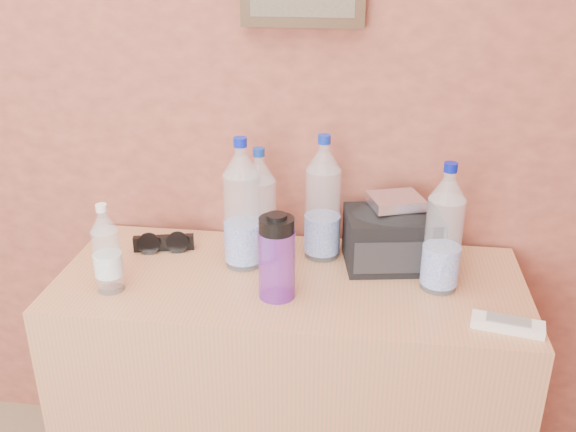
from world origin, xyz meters
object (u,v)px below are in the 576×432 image
object	(u,v)px
dresser	(290,394)
pet_large_c	(323,204)
nalgene_bottle	(277,257)
foil_packet	(396,201)
pet_large_a	(242,211)
ac_remote	(508,325)
sunglasses	(164,243)
toiletry_bag	(392,236)
pet_large_b	(260,212)
pet_small	(107,253)
pet_large_d	(443,235)

from	to	relation	value
dresser	pet_large_c	xyz separation A→B (m)	(0.07, 0.13, 0.50)
nalgene_bottle	foil_packet	xyz separation A→B (m)	(0.27, 0.20, 0.07)
dresser	foil_packet	bearing A→B (deg)	25.01
pet_large_a	pet_large_c	distance (m)	0.21
pet_large_a	foil_packet	bearing A→B (deg)	9.02
dresser	pet_large_a	xyz separation A→B (m)	(-0.13, 0.06, 0.50)
ac_remote	foil_packet	world-z (taller)	foil_packet
sunglasses	toiletry_bag	xyz separation A→B (m)	(0.60, 0.00, 0.06)
pet_large_b	pet_large_c	xyz separation A→B (m)	(0.15, 0.04, 0.01)
pet_large_c	pet_small	bearing A→B (deg)	-153.23
pet_large_b	foil_packet	size ratio (longest dim) A/B	2.42
pet_large_a	toiletry_bag	size ratio (longest dim) A/B	1.45
pet_large_b	pet_small	distance (m)	0.38
pet_large_d	foil_packet	bearing A→B (deg)	133.73
pet_large_b	pet_large_a	bearing A→B (deg)	-136.88
pet_large_a	ac_remote	distance (m)	0.66
ac_remote	pet_small	bearing A→B (deg)	-171.54
sunglasses	toiletry_bag	distance (m)	0.60
ac_remote	toiletry_bag	world-z (taller)	toiletry_bag
pet_large_b	pet_large_c	world-z (taller)	pet_large_c
pet_large_c	toiletry_bag	size ratio (longest dim) A/B	1.42
sunglasses	toiletry_bag	bearing A→B (deg)	-13.23
pet_large_d	nalgene_bottle	world-z (taller)	pet_large_d
dresser	pet_large_b	size ratio (longest dim) A/B	3.80
pet_large_d	pet_small	bearing A→B (deg)	-171.64
pet_large_c	toiletry_bag	world-z (taller)	pet_large_c
dresser	ac_remote	bearing A→B (deg)	-17.79
pet_large_d	toiletry_bag	size ratio (longest dim) A/B	1.36
toiletry_bag	dresser	bearing A→B (deg)	-165.93
pet_large_d	ac_remote	bearing A→B (deg)	-50.11
pet_large_d	dresser	bearing A→B (deg)	-179.69
dresser	toiletry_bag	bearing A→B (deg)	23.77
pet_large_b	ac_remote	size ratio (longest dim) A/B	1.99
pet_large_d	pet_small	size ratio (longest dim) A/B	1.44
toiletry_bag	ac_remote	bearing A→B (deg)	-57.05
pet_large_c	foil_packet	distance (m)	0.18
nalgene_bottle	toiletry_bag	xyz separation A→B (m)	(0.26, 0.20, -0.02)
pet_large_b	toiletry_bag	bearing A→B (deg)	2.84
dresser	pet_large_a	distance (m)	0.52
pet_small	sunglasses	world-z (taller)	pet_small
dresser	pet_large_c	world-z (taller)	pet_large_c
pet_large_d	toiletry_bag	world-z (taller)	pet_large_d
dresser	sunglasses	world-z (taller)	sunglasses
pet_large_d	pet_large_b	bearing A→B (deg)	168.61
dresser	nalgene_bottle	size ratio (longest dim) A/B	5.51
nalgene_bottle	dresser	bearing A→B (deg)	78.16
dresser	pet_large_a	bearing A→B (deg)	155.86
nalgene_bottle	foil_packet	size ratio (longest dim) A/B	1.67
nalgene_bottle	pet_small	bearing A→B (deg)	-176.56
ac_remote	toiletry_bag	size ratio (longest dim) A/B	0.65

